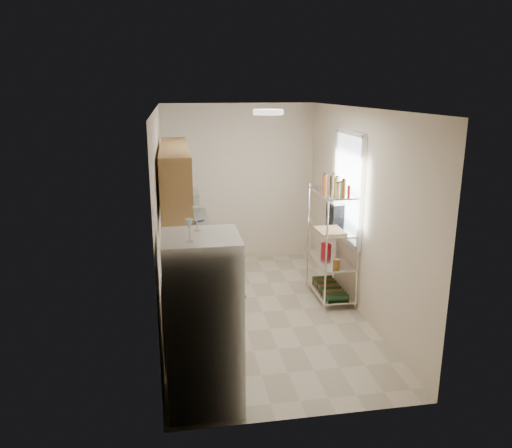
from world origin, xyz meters
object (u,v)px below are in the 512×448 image
Objects in this scene: refrigerator at (203,322)px; cutting_board at (330,231)px; frying_pan_large at (186,233)px; espresso_machine at (335,212)px; rice_cooker at (188,236)px.

cutting_board is at bearing 47.26° from refrigerator.
espresso_machine reaches higher than frying_pan_large.
frying_pan_large is (-0.08, 2.50, 0.11)m from refrigerator.
espresso_machine is (2.06, 0.35, 0.14)m from rice_cooker.
cutting_board reaches higher than frying_pan_large.
cutting_board is (1.86, -0.56, 0.10)m from frying_pan_large.
frying_pan_large is 0.56× the size of cutting_board.
refrigerator is 6.70× the size of frying_pan_large.
cutting_board is 0.51m from espresso_machine.
rice_cooker is at bearing -177.86° from espresso_machine.
cutting_board is at bearing -123.13° from espresso_machine.
refrigerator is at bearing -88.27° from rice_cooker.
rice_cooker reaches higher than frying_pan_large.
rice_cooker is 1.19× the size of frying_pan_large.
refrigerator is 2.64m from cutting_board.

